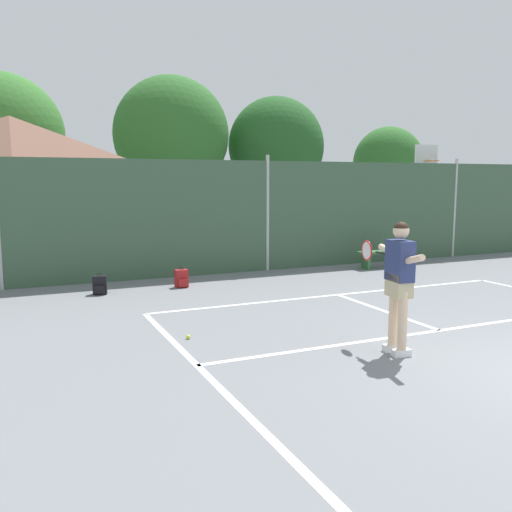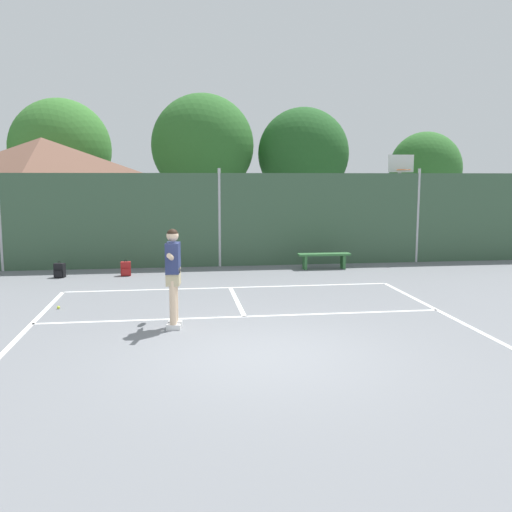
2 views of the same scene
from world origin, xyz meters
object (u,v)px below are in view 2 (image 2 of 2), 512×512
object	(u,v)px
tennis_player	(173,269)
courtside_bench	(324,257)
backpack_black	(60,271)
backpack_red	(126,269)
basketball_hoop	(400,191)
tennis_ball	(58,307)

from	to	relation	value
tennis_player	courtside_bench	size ratio (longest dim) A/B	1.16
backpack_black	courtside_bench	world-z (taller)	courtside_bench
backpack_black	backpack_red	size ratio (longest dim) A/B	1.00
basketball_hoop	tennis_ball	size ratio (longest dim) A/B	53.79
backpack_red	courtside_bench	bearing A→B (deg)	3.82
tennis_ball	basketball_hoop	bearing A→B (deg)	32.85
tennis_ball	backpack_red	world-z (taller)	backpack_red
tennis_player	courtside_bench	distance (m)	7.73
tennis_player	basketball_hoop	bearing A→B (deg)	47.47
backpack_black	backpack_red	distance (m)	1.81
tennis_ball	backpack_black	world-z (taller)	backpack_black
basketball_hoop	backpack_black	distance (m)	11.49
tennis_player	tennis_ball	size ratio (longest dim) A/B	28.10
tennis_player	backpack_red	xyz separation A→B (m)	(-1.39, 5.83, -0.92)
backpack_black	backpack_red	xyz separation A→B (m)	(1.81, 0.05, 0.00)
backpack_red	courtside_bench	world-z (taller)	courtside_bench
basketball_hoop	backpack_red	distance (m)	9.77
tennis_player	backpack_red	distance (m)	6.07
tennis_player	tennis_ball	distance (m)	3.27
tennis_player	backpack_black	world-z (taller)	tennis_player
tennis_ball	tennis_player	bearing A→B (deg)	-37.36
backpack_black	courtside_bench	bearing A→B (deg)	3.27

